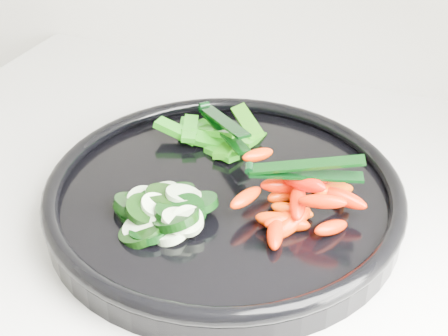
% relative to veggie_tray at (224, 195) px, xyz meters
% --- Properties ---
extents(veggie_tray, '(0.39, 0.39, 0.04)m').
position_rel_veggie_tray_xyz_m(veggie_tray, '(0.00, 0.00, 0.00)').
color(veggie_tray, black).
rests_on(veggie_tray, counter).
extents(cucumber_pile, '(0.11, 0.12, 0.04)m').
position_rel_veggie_tray_xyz_m(cucumber_pile, '(-0.04, -0.06, 0.01)').
color(cucumber_pile, black).
rests_on(cucumber_pile, veggie_tray).
extents(carrot_pile, '(0.14, 0.15, 0.06)m').
position_rel_veggie_tray_xyz_m(carrot_pile, '(0.08, -0.00, 0.02)').
color(carrot_pile, red).
rests_on(carrot_pile, veggie_tray).
extents(pepper_pile, '(0.12, 0.11, 0.04)m').
position_rel_veggie_tray_xyz_m(pepper_pile, '(-0.05, 0.09, 0.01)').
color(pepper_pile, '#126709').
rests_on(pepper_pile, veggie_tray).
extents(tong_carrot, '(0.11, 0.05, 0.02)m').
position_rel_veggie_tray_xyz_m(tong_carrot, '(0.08, 0.00, 0.05)').
color(tong_carrot, black).
rests_on(tong_carrot, carrot_pile).
extents(tong_pepper, '(0.09, 0.09, 0.02)m').
position_rel_veggie_tray_xyz_m(tong_pepper, '(-0.04, 0.09, 0.03)').
color(tong_pepper, black).
rests_on(tong_pepper, pepper_pile).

